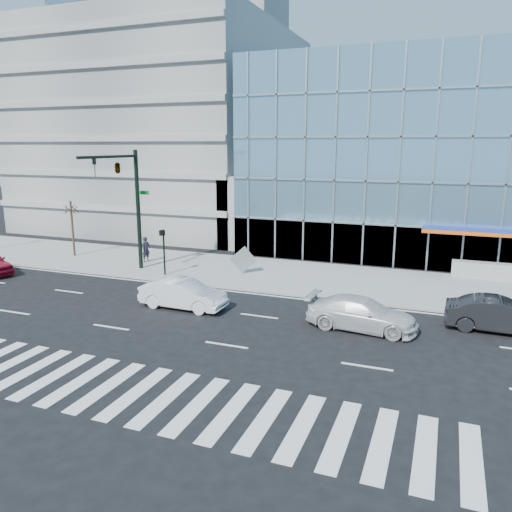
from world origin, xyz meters
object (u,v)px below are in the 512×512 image
(ped_signal_post, at_px, (163,245))
(dark_sedan, at_px, (500,315))
(tilted_panel, at_px, (243,260))
(traffic_signal, at_px, (124,182))
(white_sedan, at_px, (183,294))
(street_tree_near, at_px, (71,209))
(white_suv, at_px, (362,314))
(pedestrian, at_px, (146,249))

(ped_signal_post, distance_m, dark_sedan, 19.85)
(ped_signal_post, height_order, tilted_panel, ped_signal_post)
(ped_signal_post, bearing_deg, traffic_signal, -171.48)
(white_sedan, relative_size, dark_sedan, 0.97)
(street_tree_near, distance_m, white_suv, 24.45)
(white_suv, distance_m, tilted_panel, 11.40)
(street_tree_near, distance_m, dark_sedan, 29.75)
(white_sedan, distance_m, pedestrian, 10.92)
(ped_signal_post, xyz_separation_m, pedestrian, (-3.20, 2.80, -1.07))
(white_sedan, distance_m, dark_sedan, 15.47)
(dark_sedan, bearing_deg, traffic_signal, 84.07)
(pedestrian, bearing_deg, traffic_signal, -150.50)
(ped_signal_post, relative_size, dark_sedan, 0.63)
(traffic_signal, xyz_separation_m, dark_sedan, (22.09, -2.55, -5.38))
(dark_sedan, relative_size, tilted_panel, 3.68)
(street_tree_near, relative_size, pedestrian, 2.30)
(white_suv, relative_size, white_sedan, 1.10)
(white_suv, height_order, white_sedan, white_sedan)
(traffic_signal, height_order, dark_sedan, traffic_signal)
(white_suv, distance_m, white_sedan, 9.31)
(street_tree_near, distance_m, tilted_panel, 14.44)
(traffic_signal, height_order, white_sedan, traffic_signal)
(ped_signal_post, distance_m, street_tree_near, 9.97)
(traffic_signal, bearing_deg, tilted_panel, 19.86)
(traffic_signal, xyz_separation_m, tilted_panel, (7.17, 2.59, -5.10))
(white_suv, relative_size, dark_sedan, 1.08)
(white_suv, bearing_deg, ped_signal_post, 73.95)
(street_tree_near, relative_size, white_sedan, 0.91)
(tilted_panel, bearing_deg, white_sedan, -123.68)
(dark_sedan, xyz_separation_m, pedestrian, (-22.79, 5.72, 0.28))
(traffic_signal, height_order, tilted_panel, traffic_signal)
(white_suv, xyz_separation_m, dark_sedan, (6.00, 1.96, 0.04))
(traffic_signal, relative_size, street_tree_near, 1.89)
(street_tree_near, height_order, white_suv, street_tree_near)
(white_sedan, height_order, tilted_panel, tilted_panel)
(ped_signal_post, xyz_separation_m, white_suv, (13.59, -4.88, -1.39))
(white_sedan, relative_size, tilted_panel, 3.59)
(ped_signal_post, relative_size, street_tree_near, 0.71)
(traffic_signal, height_order, white_suv, traffic_signal)
(traffic_signal, distance_m, street_tree_near, 7.96)
(tilted_panel, bearing_deg, dark_sedan, -49.66)
(white_sedan, bearing_deg, ped_signal_post, 40.89)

